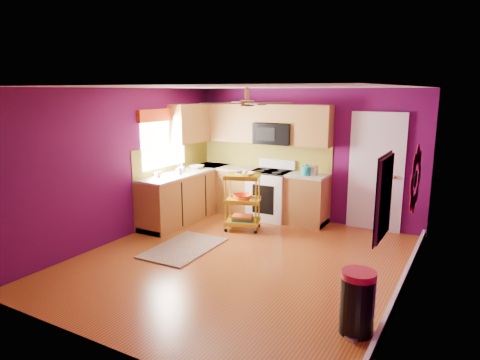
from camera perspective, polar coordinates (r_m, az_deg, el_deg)
The scene contains 18 objects.
ground at distance 6.39m, azimuth -0.00°, elevation -10.76°, with size 5.00×5.00×0.00m, color brown.
room_envelope at distance 5.94m, azimuth 0.22°, elevation 3.88°, with size 4.54×5.04×2.52m.
lower_cabinets at distance 8.39m, azimuth -1.87°, elevation -2.09°, with size 2.81×2.31×0.94m.
electric_range at distance 8.32m, azimuth 4.10°, elevation -1.90°, with size 0.76×0.66×1.13m.
upper_cabinetry at distance 8.42m, azimuth -0.05°, elevation 7.39°, with size 2.80×2.30×1.26m.
left_window at distance 8.06m, azimuth -10.14°, elevation 6.55°, with size 0.08×1.35×1.08m.
panel_door at distance 7.88m, azimuth 17.67°, elevation 0.83°, with size 0.95×0.11×2.15m.
right_wall_art at distance 4.94m, azimuth 20.99°, elevation -0.77°, with size 0.04×2.74×1.04m.
ceiling_fan at distance 6.07m, azimuth 0.94°, elevation 10.29°, with size 1.01×1.01×0.26m.
shag_rug at distance 6.91m, azimuth -7.48°, elevation -8.95°, with size 0.84×1.37×0.02m, color black.
rolling_cart at distance 7.59m, azimuth 0.40°, elevation -2.59°, with size 0.71×0.61×1.09m.
trash_can at distance 4.69m, azimuth 15.38°, elevation -15.47°, with size 0.45×0.45×0.67m.
teal_kettle at distance 7.87m, azimuth 8.83°, elevation 1.23°, with size 0.18×0.18×0.21m.
toaster at distance 7.90m, azimuth 9.46°, elevation 1.29°, with size 0.22×0.15×0.18m, color beige.
soap_bottle_a at distance 7.92m, azimuth -8.18°, elevation 1.36°, with size 0.08×0.08×0.18m, color #EA3F72.
soap_bottle_b at distance 8.13m, azimuth -7.74°, elevation 1.61°, with size 0.13×0.13×0.17m, color white.
counter_dish at distance 8.51m, azimuth -5.83°, elevation 1.75°, with size 0.26×0.26×0.07m, color white.
counter_cup at distance 7.76m, azimuth -10.89°, elevation 0.74°, with size 0.12×0.12×0.10m, color white.
Camera 1 is at (2.91, -5.13, 2.46)m, focal length 32.00 mm.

